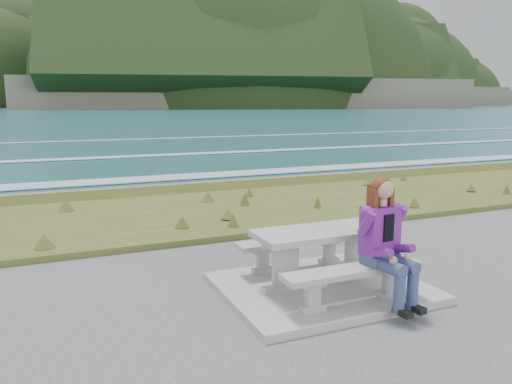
{
  "coord_description": "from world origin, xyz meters",
  "views": [
    {
      "loc": [
        -3.28,
        -5.39,
        2.48
      ],
      "look_at": [
        -0.43,
        1.2,
        1.17
      ],
      "focal_mm": 35.0,
      "sensor_mm": 36.0,
      "label": 1
    }
  ],
  "objects_px": {
    "picnic_table": "(323,242)",
    "seated_woman": "(389,258)",
    "bench_seaward": "(297,245)",
    "bench_landward": "(353,276)"
  },
  "relations": [
    {
      "from": "picnic_table",
      "to": "bench_landward",
      "type": "distance_m",
      "value": 0.74
    },
    {
      "from": "picnic_table",
      "to": "bench_seaward",
      "type": "bearing_deg",
      "value": 90.0
    },
    {
      "from": "picnic_table",
      "to": "seated_woman",
      "type": "bearing_deg",
      "value": -64.72
    },
    {
      "from": "picnic_table",
      "to": "seated_woman",
      "type": "xyz_separation_m",
      "value": [
        0.4,
        -0.84,
        -0.03
      ]
    },
    {
      "from": "seated_woman",
      "to": "picnic_table",
      "type": "bearing_deg",
      "value": 107.78
    },
    {
      "from": "bench_seaward",
      "to": "bench_landward",
      "type": "bearing_deg",
      "value": -90.0
    },
    {
      "from": "picnic_table",
      "to": "seated_woman",
      "type": "distance_m",
      "value": 0.93
    },
    {
      "from": "picnic_table",
      "to": "seated_woman",
      "type": "height_order",
      "value": "seated_woman"
    },
    {
      "from": "bench_landward",
      "to": "bench_seaward",
      "type": "distance_m",
      "value": 1.4
    },
    {
      "from": "bench_seaward",
      "to": "seated_woman",
      "type": "relative_size",
      "value": 1.19
    }
  ]
}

